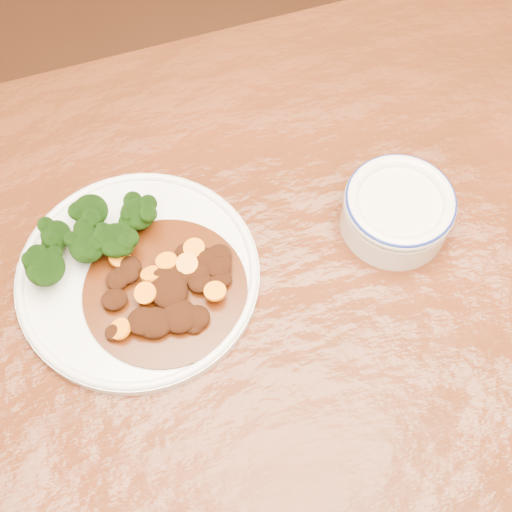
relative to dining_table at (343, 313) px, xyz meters
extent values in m
plane|color=#4D2413|center=(0.00, 0.00, -0.67)|extent=(4.00, 4.00, 0.00)
cube|color=#5A2210|center=(0.00, 0.00, 0.06)|extent=(1.61, 1.09, 0.04)
cylinder|color=white|center=(-0.25, 0.06, 0.09)|extent=(0.29, 0.29, 0.01)
torus|color=white|center=(-0.25, 0.06, 0.09)|extent=(0.29, 0.29, 0.01)
cylinder|color=#6D8F4A|center=(-0.33, 0.11, 0.10)|extent=(0.01, 0.01, 0.02)
ellipsoid|color=black|center=(-0.33, 0.11, 0.12)|extent=(0.04, 0.04, 0.03)
cylinder|color=#6D8F4A|center=(-0.26, 0.09, 0.10)|extent=(0.01, 0.01, 0.02)
ellipsoid|color=black|center=(-0.26, 0.09, 0.12)|extent=(0.04, 0.04, 0.03)
cylinder|color=#6D8F4A|center=(-0.30, 0.09, 0.10)|extent=(0.01, 0.01, 0.02)
ellipsoid|color=black|center=(-0.30, 0.09, 0.12)|extent=(0.04, 0.04, 0.03)
cylinder|color=#6D8F4A|center=(-0.23, 0.12, 0.10)|extent=(0.01, 0.01, 0.02)
ellipsoid|color=black|center=(-0.23, 0.12, 0.12)|extent=(0.04, 0.04, 0.03)
cylinder|color=#6D8F4A|center=(-0.29, 0.13, 0.10)|extent=(0.01, 0.01, 0.02)
ellipsoid|color=black|center=(-0.29, 0.13, 0.12)|extent=(0.04, 0.04, 0.03)
cylinder|color=#6D8F4A|center=(-0.35, 0.07, 0.10)|extent=(0.01, 0.01, 0.02)
ellipsoid|color=black|center=(-0.35, 0.07, 0.12)|extent=(0.05, 0.05, 0.04)
cylinder|color=#461A07|center=(-0.22, 0.03, 0.09)|extent=(0.19, 0.19, 0.00)
ellipsoid|color=black|center=(-0.22, 0.03, 0.11)|extent=(0.04, 0.04, 0.02)
ellipsoid|color=black|center=(-0.18, 0.02, 0.11)|extent=(0.03, 0.03, 0.01)
ellipsoid|color=black|center=(-0.21, 0.04, 0.11)|extent=(0.03, 0.03, 0.02)
ellipsoid|color=black|center=(-0.28, -0.02, 0.10)|extent=(0.02, 0.02, 0.01)
ellipsoid|color=black|center=(-0.15, 0.06, 0.10)|extent=(0.03, 0.03, 0.02)
ellipsoid|color=black|center=(-0.23, -0.02, 0.10)|extent=(0.04, 0.04, 0.02)
ellipsoid|color=black|center=(-0.18, 0.04, 0.11)|extent=(0.03, 0.03, 0.01)
ellipsoid|color=black|center=(-0.21, -0.01, 0.11)|extent=(0.04, 0.04, 0.02)
ellipsoid|color=black|center=(-0.24, -0.01, 0.10)|extent=(0.02, 0.02, 0.01)
ellipsoid|color=black|center=(-0.20, 0.04, 0.11)|extent=(0.03, 0.03, 0.02)
ellipsoid|color=black|center=(-0.28, 0.02, 0.11)|extent=(0.03, 0.03, 0.02)
ellipsoid|color=black|center=(-0.27, 0.05, 0.11)|extent=(0.03, 0.03, 0.01)
ellipsoid|color=black|center=(-0.26, 0.06, 0.10)|extent=(0.03, 0.03, 0.02)
ellipsoid|color=black|center=(-0.21, 0.02, 0.11)|extent=(0.04, 0.04, 0.02)
ellipsoid|color=black|center=(-0.19, -0.02, 0.10)|extent=(0.03, 0.03, 0.02)
ellipsoid|color=black|center=(-0.15, 0.04, 0.11)|extent=(0.03, 0.03, 0.02)
ellipsoid|color=black|center=(-0.18, 0.04, 0.11)|extent=(0.03, 0.03, 0.01)
ellipsoid|color=black|center=(-0.15, 0.03, 0.10)|extent=(0.03, 0.02, 0.01)
ellipsoid|color=black|center=(-0.26, 0.05, 0.11)|extent=(0.03, 0.02, 0.01)
ellipsoid|color=black|center=(-0.25, -0.01, 0.11)|extent=(0.03, 0.03, 0.02)
ellipsoid|color=black|center=(-0.19, -0.02, 0.10)|extent=(0.02, 0.02, 0.01)
ellipsoid|color=black|center=(-0.16, 0.05, 0.11)|extent=(0.03, 0.03, 0.02)
ellipsoid|color=black|center=(-0.18, 0.07, 0.10)|extent=(0.03, 0.03, 0.02)
cylinder|color=orange|center=(-0.26, 0.07, 0.11)|extent=(0.03, 0.03, 0.01)
cylinder|color=orange|center=(-0.23, 0.04, 0.11)|extent=(0.04, 0.03, 0.02)
cylinder|color=orange|center=(-0.16, 0.01, 0.11)|extent=(0.04, 0.04, 0.01)
cylinder|color=orange|center=(-0.21, 0.06, 0.11)|extent=(0.04, 0.04, 0.01)
cylinder|color=orange|center=(-0.18, 0.07, 0.11)|extent=(0.04, 0.04, 0.01)
cylinder|color=orange|center=(-0.19, 0.05, 0.12)|extent=(0.04, 0.04, 0.01)
cylinder|color=orange|center=(-0.24, 0.02, 0.12)|extent=(0.03, 0.03, 0.01)
cylinder|color=orange|center=(-0.27, -0.02, 0.11)|extent=(0.03, 0.04, 0.02)
cylinder|color=orange|center=(-0.21, 0.02, 0.11)|extent=(0.03, 0.03, 0.01)
cylinder|color=silver|center=(0.07, 0.07, 0.10)|extent=(0.13, 0.13, 0.04)
cylinder|color=silver|center=(0.07, 0.07, 0.13)|extent=(0.10, 0.10, 0.01)
torus|color=silver|center=(0.07, 0.07, 0.13)|extent=(0.13, 0.13, 0.02)
torus|color=navy|center=(0.07, 0.07, 0.14)|extent=(0.13, 0.13, 0.01)
camera|label=1|loc=(-0.18, -0.35, 0.84)|focal=50.00mm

